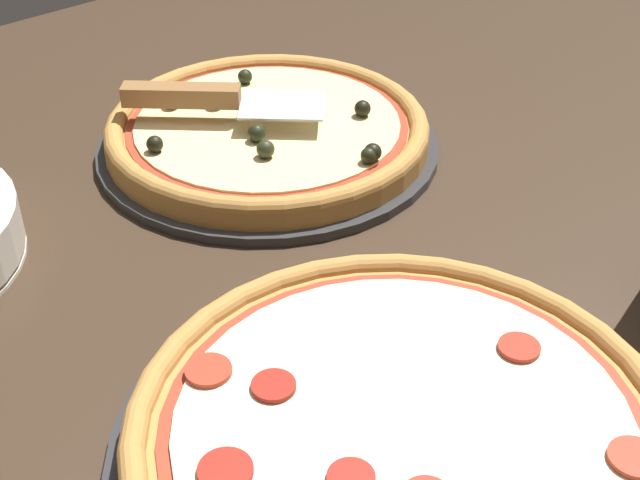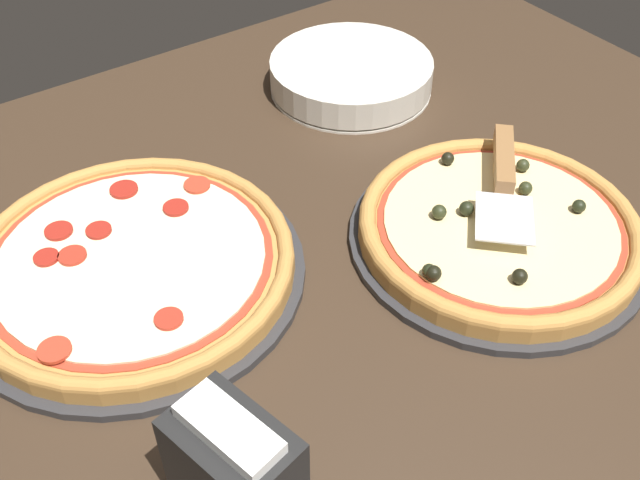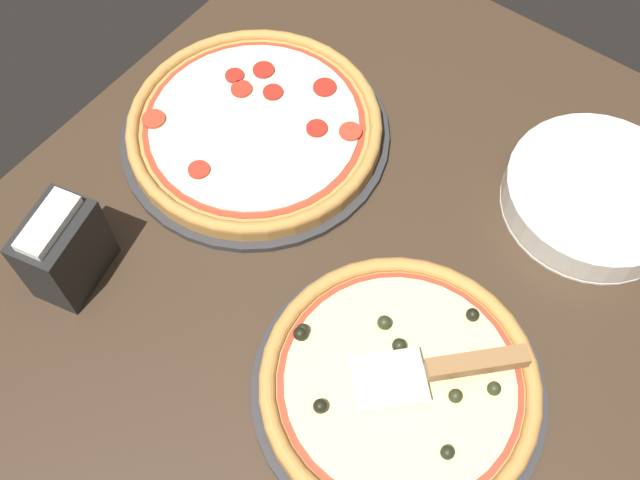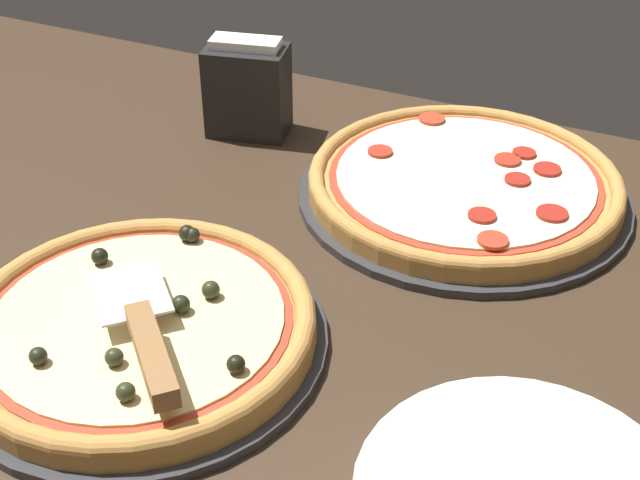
% 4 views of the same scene
% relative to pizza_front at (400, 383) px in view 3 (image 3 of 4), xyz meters
% --- Properties ---
extents(ground_plane, '(1.36, 1.12, 0.04)m').
position_rel_pizza_front_xyz_m(ground_plane, '(-0.04, 0.05, -0.04)').
color(ground_plane, '#38281C').
extents(pizza_pan_front, '(0.35, 0.35, 0.01)m').
position_rel_pizza_front_xyz_m(pizza_pan_front, '(-0.00, -0.00, -0.02)').
color(pizza_pan_front, '#2D2D30').
rests_on(pizza_pan_front, ground_plane).
extents(pizza_front, '(0.33, 0.33, 0.04)m').
position_rel_pizza_front_xyz_m(pizza_front, '(0.00, 0.00, 0.00)').
color(pizza_front, '#B77F3D').
rests_on(pizza_front, pizza_pan_front).
extents(pizza_pan_back, '(0.39, 0.39, 0.01)m').
position_rel_pizza_front_xyz_m(pizza_pan_back, '(0.19, 0.38, -0.02)').
color(pizza_pan_back, '#2D2D30').
rests_on(pizza_pan_back, ground_plane).
extents(pizza_back, '(0.36, 0.36, 0.03)m').
position_rel_pizza_front_xyz_m(pizza_back, '(0.19, 0.38, -0.00)').
color(pizza_back, '#B77F3D').
rests_on(pizza_back, pizza_pan_back).
extents(serving_spatula, '(0.18, 0.17, 0.02)m').
position_rel_pizza_front_xyz_m(serving_spatula, '(0.05, -0.05, 0.03)').
color(serving_spatula, silver).
rests_on(serving_spatula, pizza_front).
extents(plate_stack, '(0.24, 0.24, 0.05)m').
position_rel_pizza_front_xyz_m(plate_stack, '(0.37, -0.06, -0.00)').
color(plate_stack, silver).
rests_on(plate_stack, ground_plane).
extents(napkin_holder, '(0.12, 0.09, 0.13)m').
position_rel_pizza_front_xyz_m(napkin_holder, '(-0.12, 0.42, 0.04)').
color(napkin_holder, black).
rests_on(napkin_holder, ground_plane).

